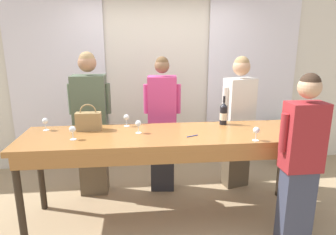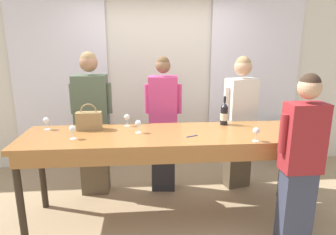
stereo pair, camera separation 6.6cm
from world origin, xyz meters
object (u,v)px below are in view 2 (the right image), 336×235
at_px(tasting_bar, 169,142).
at_px(wine_bottle, 224,114).
at_px(wine_glass_front_right, 46,121).
at_px(host_pouring, 301,161).
at_px(guest_cream_sweater, 240,120).
at_px(guest_pink_top, 163,124).
at_px(handbag, 89,120).
at_px(wine_glass_center_mid, 303,127).
at_px(wine_glass_front_mid, 256,131).
at_px(wine_glass_center_left, 73,129).
at_px(wine_glass_center_right, 127,118).
at_px(wine_glass_front_left, 138,124).
at_px(potted_plant, 289,144).
at_px(guest_olive_jacket, 92,123).

height_order(tasting_bar, wine_bottle, wine_bottle).
distance_m(wine_glass_front_right, host_pouring, 2.61).
xyz_separation_m(guest_cream_sweater, host_pouring, (0.15, -1.28, -0.04)).
xyz_separation_m(guest_pink_top, host_pouring, (1.15, -1.28, -0.02)).
bearing_deg(wine_glass_front_right, handbag, -5.25).
xyz_separation_m(handbag, guest_pink_top, (0.84, 0.47, -0.20)).
bearing_deg(wine_glass_center_mid, host_pouring, -118.14).
bearing_deg(wine_glass_front_mid, handbag, 162.39).
bearing_deg(wine_glass_center_left, host_pouring, -13.27).
xyz_separation_m(tasting_bar, guest_cream_sweater, (0.99, 0.70, 0.02)).
relative_size(wine_glass_front_right, guest_cream_sweater, 0.08).
distance_m(tasting_bar, wine_bottle, 0.76).
bearing_deg(wine_glass_front_right, wine_glass_center_right, 4.39).
relative_size(tasting_bar, wine_glass_center_right, 22.12).
xyz_separation_m(wine_glass_front_mid, host_pouring, (0.33, -0.27, -0.21)).
bearing_deg(wine_glass_center_left, wine_glass_front_right, 135.39).
xyz_separation_m(wine_bottle, wine_glass_front_mid, (0.15, -0.60, -0.03)).
height_order(wine_glass_front_left, wine_glass_center_mid, same).
bearing_deg(potted_plant, guest_olive_jacket, -169.03).
bearing_deg(wine_glass_center_mid, wine_glass_front_mid, -167.13).
height_order(wine_glass_center_mid, guest_cream_sweater, guest_cream_sweater).
bearing_deg(host_pouring, potted_plant, 65.04).
distance_m(handbag, wine_glass_front_right, 0.47).
relative_size(handbag, wine_glass_center_mid, 2.11).
bearing_deg(wine_glass_front_right, guest_olive_jacket, 45.91).
height_order(host_pouring, potted_plant, host_pouring).
xyz_separation_m(wine_glass_front_right, wine_glass_center_left, (0.36, -0.35, 0.00)).
height_order(wine_glass_front_right, wine_glass_center_right, same).
bearing_deg(wine_glass_front_mid, guest_olive_jacket, 149.71).
relative_size(wine_glass_center_right, host_pouring, 0.08).
bearing_deg(host_pouring, wine_glass_center_mid, 61.86).
relative_size(wine_glass_front_right, wine_glass_center_left, 1.00).
relative_size(guest_cream_sweater, host_pouring, 1.04).
bearing_deg(guest_pink_top, wine_bottle, -30.63).
relative_size(wine_glass_front_mid, potted_plant, 0.21).
bearing_deg(wine_glass_front_mid, wine_bottle, 104.12).
bearing_deg(wine_glass_center_left, guest_olive_jacket, 85.57).
bearing_deg(wine_glass_center_right, host_pouring, -29.88).
distance_m(wine_glass_front_mid, guest_pink_top, 1.31).
relative_size(wine_glass_center_mid, guest_olive_jacket, 0.08).
relative_size(handbag, wine_glass_center_left, 2.11).
distance_m(wine_glass_center_left, wine_glass_center_mid, 2.32).
relative_size(tasting_bar, wine_glass_front_right, 22.12).
height_order(tasting_bar, potted_plant, tasting_bar).
height_order(wine_glass_front_mid, wine_glass_center_mid, same).
height_order(wine_glass_front_mid, wine_glass_center_right, same).
distance_m(wine_glass_front_right, potted_plant, 3.54).
distance_m(wine_bottle, wine_glass_front_mid, 0.62).
relative_size(wine_glass_center_right, guest_olive_jacket, 0.08).
relative_size(tasting_bar, wine_glass_front_mid, 22.12).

